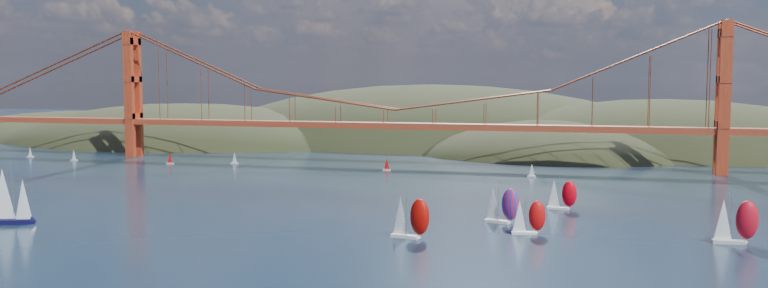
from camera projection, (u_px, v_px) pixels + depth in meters
ground at (143, 281)px, 127.27m from camera, size 1200.00×1200.00×0.00m
headlands at (528, 170)px, 384.59m from camera, size 725.00×225.00×96.00m
bridge at (393, 84)px, 298.12m from camera, size 552.00×12.00×55.00m
sloop_navy at (9, 197)px, 177.11m from camera, size 10.08×7.43×14.78m
racer_0 at (410, 217)px, 161.12m from camera, size 8.92×4.56×10.02m
racer_1 at (528, 216)px, 165.38m from camera, size 7.62×3.89×8.56m
racer_2 at (735, 220)px, 155.86m from camera, size 9.25×4.19×10.47m
racer_3 at (561, 194)px, 196.56m from camera, size 7.63×3.12×8.76m
racer_rwb at (501, 204)px, 178.06m from camera, size 8.63×5.11×9.67m
distant_boat_0 at (30, 152)px, 327.45m from camera, size 3.00×2.00×4.70m
distant_boat_1 at (74, 155)px, 314.05m from camera, size 3.00×2.00×4.70m
distant_boat_2 at (170, 158)px, 302.09m from camera, size 3.00×2.00×4.70m
distant_boat_3 at (234, 158)px, 302.45m from camera, size 3.00×2.00×4.70m
distant_boat_8 at (532, 170)px, 261.58m from camera, size 3.00×2.00×4.70m
distant_boat_9 at (387, 164)px, 280.52m from camera, size 3.00×2.00×4.70m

